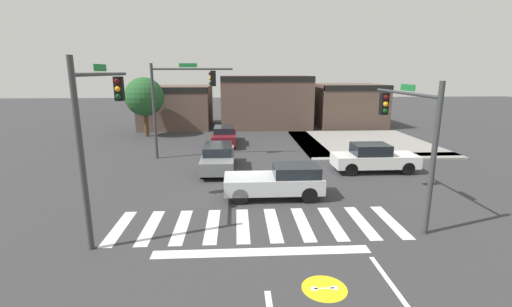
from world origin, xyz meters
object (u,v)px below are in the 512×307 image
(car_maroon, at_px, (225,135))
(roadside_tree, at_px, (144,97))
(car_gray, at_px, (218,157))
(car_silver, at_px, (278,181))
(traffic_signal_northwest, at_px, (180,93))
(car_white, at_px, (374,158))
(traffic_signal_southwest, at_px, (100,115))
(traffic_signal_southeast, at_px, (408,124))

(car_maroon, bearing_deg, roadside_tree, -119.14)
(car_gray, height_order, car_silver, car_silver)
(car_maroon, bearing_deg, traffic_signal_northwest, -31.29)
(car_gray, height_order, roadside_tree, roadside_tree)
(car_maroon, bearing_deg, car_white, 46.72)
(traffic_signal_southwest, bearing_deg, roadside_tree, 9.71)
(car_maroon, distance_m, car_silver, 12.15)
(car_white, relative_size, car_maroon, 0.96)
(car_maroon, height_order, roadside_tree, roadside_tree)
(traffic_signal_southeast, relative_size, traffic_signal_southwest, 0.88)
(traffic_signal_southeast, distance_m, traffic_signal_southwest, 11.17)
(car_white, relative_size, car_silver, 1.07)
(traffic_signal_southeast, distance_m, traffic_signal_northwest, 13.82)
(car_silver, bearing_deg, traffic_signal_northwest, -55.20)
(car_maroon, relative_size, roadside_tree, 0.95)
(traffic_signal_northwest, relative_size, roadside_tree, 1.19)
(car_gray, bearing_deg, traffic_signal_southwest, -26.26)
(traffic_signal_southwest, height_order, car_white, traffic_signal_southwest)
(roadside_tree, bearing_deg, car_white, -37.64)
(traffic_signal_southwest, bearing_deg, traffic_signal_southeast, -86.43)
(traffic_signal_southeast, bearing_deg, car_gray, 49.06)
(car_maroon, relative_size, car_silver, 1.11)
(traffic_signal_northwest, bearing_deg, traffic_signal_southwest, -96.41)
(traffic_signal_southwest, xyz_separation_m, car_white, (12.26, 6.39, -3.26))
(traffic_signal_northwest, xyz_separation_m, car_white, (11.11, -3.84, -3.40))
(traffic_signal_northwest, distance_m, roadside_tree, 9.12)
(car_white, bearing_deg, car_silver, -146.93)
(car_silver, height_order, roadside_tree, roadside_tree)
(traffic_signal_northwest, bearing_deg, car_gray, -50.72)
(car_white, relative_size, car_gray, 0.98)
(traffic_signal_northwest, height_order, car_maroon, traffic_signal_northwest)
(traffic_signal_southwest, bearing_deg, traffic_signal_northwest, -6.41)
(traffic_signal_southwest, height_order, traffic_signal_northwest, traffic_signal_northwest)
(car_white, bearing_deg, roadside_tree, 142.36)
(car_maroon, xyz_separation_m, roadside_tree, (-6.83, 3.81, 2.67))
(traffic_signal_southeast, relative_size, car_maroon, 1.09)
(traffic_signal_southwest, relative_size, car_gray, 1.26)
(traffic_signal_southwest, height_order, car_maroon, traffic_signal_southwest)
(traffic_signal_southwest, relative_size, car_white, 1.29)
(traffic_signal_southwest, relative_size, traffic_signal_northwest, 0.99)
(car_gray, bearing_deg, car_maroon, 178.96)
(traffic_signal_southeast, relative_size, car_gray, 1.10)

